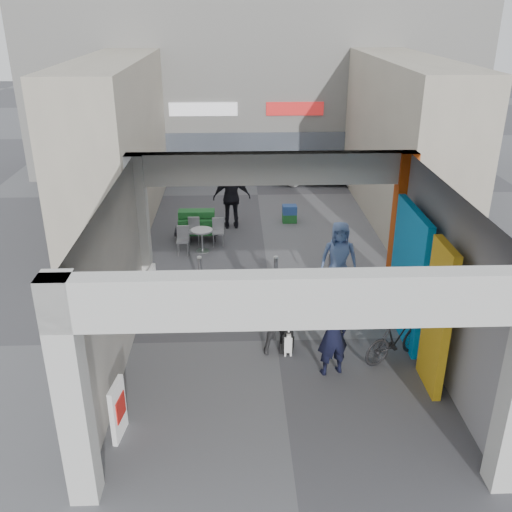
{
  "coord_description": "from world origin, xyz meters",
  "views": [
    {
      "loc": [
        -0.81,
        -10.19,
        6.46
      ],
      "look_at": [
        -0.39,
        1.0,
        1.5
      ],
      "focal_mm": 40.0,
      "sensor_mm": 36.0,
      "label": 1
    }
  ],
  "objects_px": {
    "bicycle_front": "(377,297)",
    "white_van": "(320,167)",
    "man_crates": "(232,197)",
    "man_elderly": "(339,258)",
    "produce_stand": "(197,228)",
    "man_with_dog": "(333,334)",
    "bicycle_rear": "(397,339)",
    "border_collie": "(288,341)",
    "man_back_turned": "(283,316)",
    "cafe_set": "(199,239)"
  },
  "relations": [
    {
      "from": "bicycle_front",
      "to": "white_van",
      "type": "height_order",
      "value": "white_van"
    },
    {
      "from": "man_crates",
      "to": "man_elderly",
      "type": "bearing_deg",
      "value": 116.46
    },
    {
      "from": "produce_stand",
      "to": "man_elderly",
      "type": "height_order",
      "value": "man_elderly"
    },
    {
      "from": "man_with_dog",
      "to": "bicycle_rear",
      "type": "distance_m",
      "value": 1.46
    },
    {
      "from": "produce_stand",
      "to": "border_collie",
      "type": "bearing_deg",
      "value": -57.9
    },
    {
      "from": "produce_stand",
      "to": "man_with_dog",
      "type": "distance_m",
      "value": 7.52
    },
    {
      "from": "white_van",
      "to": "man_elderly",
      "type": "bearing_deg",
      "value": -179.96
    },
    {
      "from": "man_back_turned",
      "to": "man_elderly",
      "type": "xyz_separation_m",
      "value": [
        1.55,
        2.57,
        0.08
      ]
    },
    {
      "from": "man_elderly",
      "to": "bicycle_rear",
      "type": "bearing_deg",
      "value": -73.28
    },
    {
      "from": "produce_stand",
      "to": "man_elderly",
      "type": "distance_m",
      "value": 5.12
    },
    {
      "from": "produce_stand",
      "to": "man_back_turned",
      "type": "height_order",
      "value": "man_back_turned"
    },
    {
      "from": "bicycle_rear",
      "to": "cafe_set",
      "type": "bearing_deg",
      "value": 7.67
    },
    {
      "from": "produce_stand",
      "to": "white_van",
      "type": "xyz_separation_m",
      "value": [
        4.48,
        5.76,
        0.31
      ]
    },
    {
      "from": "border_collie",
      "to": "man_with_dog",
      "type": "xyz_separation_m",
      "value": [
        0.77,
        -0.7,
        0.58
      ]
    },
    {
      "from": "bicycle_front",
      "to": "man_with_dog",
      "type": "bearing_deg",
      "value": 157.67
    },
    {
      "from": "man_crates",
      "to": "bicycle_rear",
      "type": "relative_size",
      "value": 1.27
    },
    {
      "from": "man_back_turned",
      "to": "bicycle_rear",
      "type": "bearing_deg",
      "value": -26.65
    },
    {
      "from": "man_elderly",
      "to": "man_with_dog",
      "type": "bearing_deg",
      "value": -97.64
    },
    {
      "from": "produce_stand",
      "to": "man_with_dog",
      "type": "xyz_separation_m",
      "value": [
        2.94,
        -6.9,
        0.51
      ]
    },
    {
      "from": "border_collie",
      "to": "man_with_dog",
      "type": "distance_m",
      "value": 1.19
    },
    {
      "from": "cafe_set",
      "to": "bicycle_rear",
      "type": "xyz_separation_m",
      "value": [
        4.19,
        -5.79,
        0.19
      ]
    },
    {
      "from": "produce_stand",
      "to": "man_elderly",
      "type": "bearing_deg",
      "value": -31.83
    },
    {
      "from": "man_back_turned",
      "to": "man_crates",
      "type": "xyz_separation_m",
      "value": [
        -1.02,
        7.08,
        0.17
      ]
    },
    {
      "from": "man_elderly",
      "to": "bicycle_front",
      "type": "xyz_separation_m",
      "value": [
        0.67,
        -1.24,
        -0.4
      ]
    },
    {
      "from": "produce_stand",
      "to": "border_collie",
      "type": "height_order",
      "value": "produce_stand"
    },
    {
      "from": "border_collie",
      "to": "man_with_dog",
      "type": "height_order",
      "value": "man_with_dog"
    },
    {
      "from": "man_elderly",
      "to": "cafe_set",
      "type": "bearing_deg",
      "value": 144.68
    },
    {
      "from": "man_crates",
      "to": "bicycle_rear",
      "type": "distance_m",
      "value": 8.12
    },
    {
      "from": "bicycle_front",
      "to": "cafe_set",
      "type": "bearing_deg",
      "value": 55.94
    },
    {
      "from": "man_back_turned",
      "to": "bicycle_rear",
      "type": "distance_m",
      "value": 2.27
    },
    {
      "from": "man_elderly",
      "to": "white_van",
      "type": "bearing_deg",
      "value": 88.59
    },
    {
      "from": "border_collie",
      "to": "bicycle_front",
      "type": "xyz_separation_m",
      "value": [
        2.11,
        1.39,
        0.24
      ]
    },
    {
      "from": "man_with_dog",
      "to": "man_elderly",
      "type": "xyz_separation_m",
      "value": [
        0.68,
        3.33,
        0.06
      ]
    },
    {
      "from": "produce_stand",
      "to": "cafe_set",
      "type": "bearing_deg",
      "value": -68.89
    },
    {
      "from": "cafe_set",
      "to": "white_van",
      "type": "xyz_separation_m",
      "value": [
        4.38,
        6.46,
        0.36
      ]
    },
    {
      "from": "bicycle_rear",
      "to": "white_van",
      "type": "relative_size",
      "value": 0.41
    },
    {
      "from": "cafe_set",
      "to": "border_collie",
      "type": "height_order",
      "value": "cafe_set"
    },
    {
      "from": "produce_stand",
      "to": "bicycle_rear",
      "type": "height_order",
      "value": "bicycle_rear"
    },
    {
      "from": "bicycle_front",
      "to": "produce_stand",
      "type": "bearing_deg",
      "value": 52.13
    },
    {
      "from": "man_with_dog",
      "to": "white_van",
      "type": "bearing_deg",
      "value": -113.0
    },
    {
      "from": "man_crates",
      "to": "cafe_set",
      "type": "bearing_deg",
      "value": 56.56
    },
    {
      "from": "bicycle_front",
      "to": "bicycle_rear",
      "type": "relative_size",
      "value": 1.22
    },
    {
      "from": "man_crates",
      "to": "bicycle_front",
      "type": "distance_m",
      "value": 6.61
    },
    {
      "from": "man_with_dog",
      "to": "man_crates",
      "type": "relative_size",
      "value": 0.86
    },
    {
      "from": "man_elderly",
      "to": "white_van",
      "type": "xyz_separation_m",
      "value": [
        0.86,
        9.33,
        -0.26
      ]
    },
    {
      "from": "man_with_dog",
      "to": "bicycle_front",
      "type": "distance_m",
      "value": 2.51
    },
    {
      "from": "man_back_turned",
      "to": "bicycle_rear",
      "type": "xyz_separation_m",
      "value": [
        2.22,
        -0.35,
        -0.35
      ]
    },
    {
      "from": "man_back_turned",
      "to": "man_elderly",
      "type": "bearing_deg",
      "value": 41.35
    },
    {
      "from": "man_with_dog",
      "to": "man_elderly",
      "type": "relative_size",
      "value": 0.93
    },
    {
      "from": "man_with_dog",
      "to": "man_back_turned",
      "type": "height_order",
      "value": "man_with_dog"
    }
  ]
}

